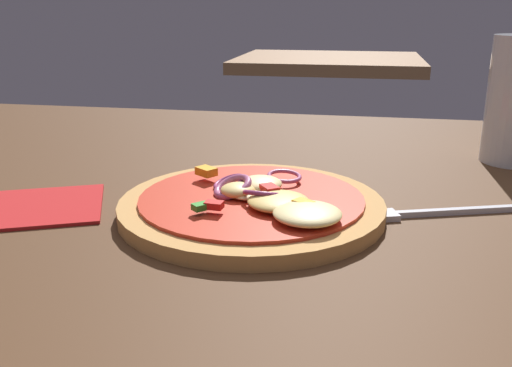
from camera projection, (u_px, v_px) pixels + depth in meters
The scene contains 5 objects.
dining_table at pixel (222, 224), 0.50m from camera, with size 1.24×0.87×0.04m.
pizza at pixel (254, 204), 0.46m from camera, with size 0.22×0.22×0.03m.
fork at pixel (429, 213), 0.46m from camera, with size 0.17×0.07×0.01m.
napkin at pixel (26, 208), 0.48m from camera, with size 0.15×0.14×0.00m.
background_table at pixel (328, 62), 1.88m from camera, with size 0.61×0.53×0.04m.
Camera 1 is at (0.12, -0.45, 0.21)m, focal length 39.17 mm.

